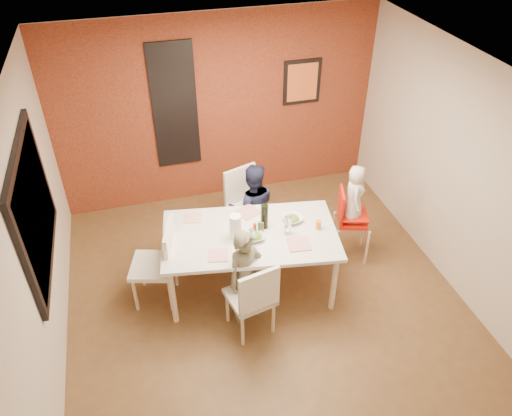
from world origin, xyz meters
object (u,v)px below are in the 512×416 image
object	(u,v)px
chair_left	(161,260)
child_far	(252,208)
dining_table	(250,239)
child_near	(246,278)
chair_near	(254,297)
chair_far	(245,201)
high_chair	(349,218)
paper_towel_roll	(235,227)
toddler	(355,194)
wine_bottle	(264,216)

from	to	relation	value
chair_left	child_far	world-z (taller)	child_far
dining_table	child_near	size ratio (longest dim) A/B	1.76
chair_near	child_near	world-z (taller)	child_near
chair_near	chair_far	distance (m)	1.68
high_chair	chair_near	bearing A→B (deg)	139.12
chair_near	child_far	distance (m)	1.45
chair_far	child_near	xyz separation A→B (m)	(-0.36, -1.40, 0.03)
chair_far	high_chair	distance (m)	1.35
chair_near	high_chair	world-z (taller)	high_chair
chair_near	chair_far	bearing A→B (deg)	-113.86
dining_table	high_chair	world-z (taller)	high_chair
chair_left	paper_towel_roll	xyz separation A→B (m)	(0.85, -0.10, 0.37)
child_near	toddler	world-z (taller)	toddler
chair_near	paper_towel_roll	xyz separation A→B (m)	(-0.02, 0.68, 0.41)
chair_far	toddler	world-z (taller)	toddler
chair_near	child_near	xyz separation A→B (m)	(-0.02, 0.25, 0.05)
chair_left	child_far	xyz separation A→B (m)	(1.24, 0.62, 0.03)
chair_left	child_far	distance (m)	1.39
chair_near	child_near	distance (m)	0.25
chair_left	child_near	xyz separation A→B (m)	(0.85, -0.53, 0.01)
child_far	toddler	distance (m)	1.29
chair_left	toddler	world-z (taller)	toddler
child_far	chair_near	bearing A→B (deg)	83.80
paper_towel_roll	dining_table	bearing A→B (deg)	3.69
toddler	child_far	bearing A→B (deg)	85.67
high_chair	wine_bottle	world-z (taller)	wine_bottle
chair_left	wine_bottle	world-z (taller)	wine_bottle
chair_far	child_far	world-z (taller)	child_far
wine_bottle	paper_towel_roll	distance (m)	0.37
chair_near	child_far	xyz separation A→B (m)	(0.37, 1.40, 0.07)
chair_near	high_chair	bearing A→B (deg)	-160.37
toddler	paper_towel_roll	size ratio (longest dim) A/B	2.57
child_far	paper_towel_roll	xyz separation A→B (m)	(-0.39, -0.72, 0.34)
dining_table	toddler	distance (m)	1.39
child_near	toddler	distance (m)	1.70
child_near	child_far	size ratio (longest dim) A/B	0.96
chair_far	chair_left	size ratio (longest dim) A/B	0.97
chair_left	toddler	xyz separation A→B (m)	(2.37, 0.13, 0.37)
toddler	wine_bottle	world-z (taller)	toddler
child_far	paper_towel_roll	size ratio (longest dim) A/B	4.22
paper_towel_roll	child_far	bearing A→B (deg)	61.82
chair_near	child_near	size ratio (longest dim) A/B	0.82
high_chair	toddler	world-z (taller)	toddler
chair_far	child_near	distance (m)	1.45
chair_left	toddler	size ratio (longest dim) A/B	1.40
child_far	chair_far	bearing A→B (deg)	-74.64
high_chair	chair_far	bearing A→B (deg)	74.70
high_chair	child_near	size ratio (longest dim) A/B	0.83
chair_far	high_chair	size ratio (longest dim) A/B	1.03
chair_near	paper_towel_roll	size ratio (longest dim) A/B	3.34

